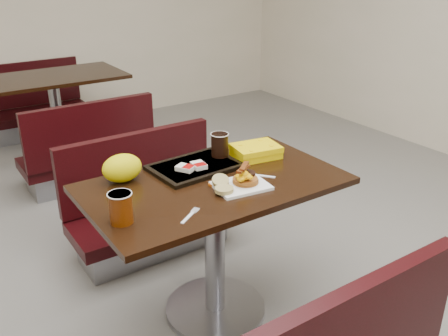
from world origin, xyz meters
TOP-DOWN VIEW (x-y plane):
  - floor at (0.00, 0.00)m, footprint 6.00×7.00m
  - table_near at (0.00, 0.00)m, footprint 1.20×0.70m
  - bench_near_s at (0.00, -0.70)m, footprint 1.00×0.46m
  - bench_near_n at (0.00, 0.70)m, footprint 1.00×0.46m
  - table_far at (0.00, 2.60)m, footprint 1.20×0.70m
  - bench_far_s at (0.00, 1.90)m, footprint 1.00×0.46m
  - bench_far_n at (0.00, 3.30)m, footprint 1.00×0.46m
  - platter at (0.07, -0.12)m, footprint 0.26×0.22m
  - pancake_stack at (0.10, -0.11)m, footprint 0.15×0.15m
  - sausage_patty at (0.13, -0.09)m, footprint 0.08×0.08m
  - scrambled_eggs at (0.08, -0.13)m, footprint 0.10×0.09m
  - bacon_strips at (0.08, -0.11)m, footprint 0.14×0.13m
  - muffin_bottom at (-0.04, -0.14)m, footprint 0.09×0.09m
  - muffin_top at (-0.01, -0.07)m, footprint 0.10×0.10m
  - coffee_cup_near at (-0.51, -0.12)m, footprint 0.11×0.11m
  - fork at (-0.28, -0.23)m, footprint 0.13×0.10m
  - knife at (0.21, -0.06)m, footprint 0.12×0.14m
  - condiment_syrup at (-0.02, -0.03)m, footprint 0.05×0.04m
  - condiment_ketchup at (-0.17, 0.10)m, footprint 0.04×0.03m
  - tray at (0.00, 0.18)m, footprint 0.44×0.32m
  - hashbrown_sleeve_left at (-0.07, 0.15)m, footprint 0.09×0.10m
  - hashbrown_sleeve_right at (0.00, 0.14)m, footprint 0.07×0.09m
  - coffee_cup_far at (0.17, 0.21)m, footprint 0.11×0.11m
  - clamshell at (0.35, 0.14)m, footprint 0.26×0.21m
  - paper_bag at (-0.35, 0.24)m, footprint 0.23×0.20m

SIDE VIEW (x-z plane):
  - floor at x=0.00m, z-range -0.01..0.01m
  - bench_near_s at x=0.00m, z-range 0.00..0.72m
  - bench_near_n at x=0.00m, z-range 0.00..0.72m
  - bench_far_s at x=0.00m, z-range 0.00..0.72m
  - bench_far_n at x=0.00m, z-range 0.00..0.72m
  - table_near at x=0.00m, z-range 0.00..0.75m
  - table_far at x=0.00m, z-range 0.00..0.75m
  - knife at x=0.21m, z-range 0.75..0.75m
  - fork at x=-0.28m, z-range 0.75..0.75m
  - condiment_ketchup at x=-0.17m, z-range 0.75..0.76m
  - condiment_syrup at x=-0.02m, z-range 0.75..0.76m
  - platter at x=0.07m, z-range 0.75..0.76m
  - tray at x=0.00m, z-range 0.75..0.77m
  - muffin_bottom at x=-0.04m, z-range 0.76..0.78m
  - pancake_stack at x=0.10m, z-range 0.76..0.79m
  - hashbrown_sleeve_right at x=0.00m, z-range 0.77..0.79m
  - hashbrown_sleeve_left at x=-0.07m, z-range 0.77..0.79m
  - clamshell at x=0.35m, z-range 0.75..0.81m
  - muffin_top at x=-0.01m, z-range 0.76..0.81m
  - sausage_patty at x=0.13m, z-range 0.79..0.80m
  - scrambled_eggs at x=0.08m, z-range 0.79..0.83m
  - coffee_cup_near at x=-0.51m, z-range 0.75..0.88m
  - paper_bag at x=-0.35m, z-range 0.75..0.88m
  - coffee_cup_far at x=0.17m, z-range 0.77..0.89m
  - bacon_strips at x=0.08m, z-range 0.83..0.84m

